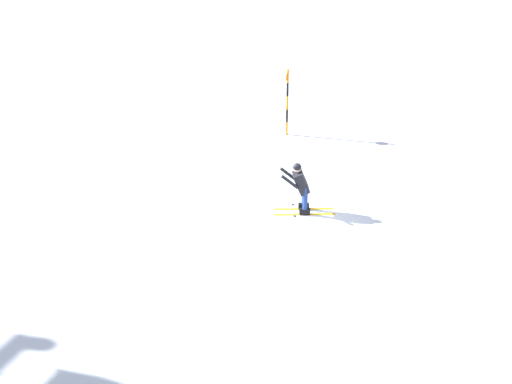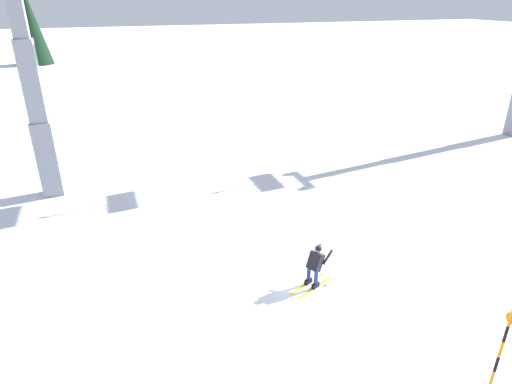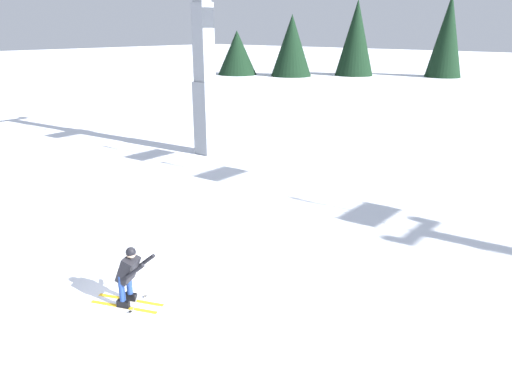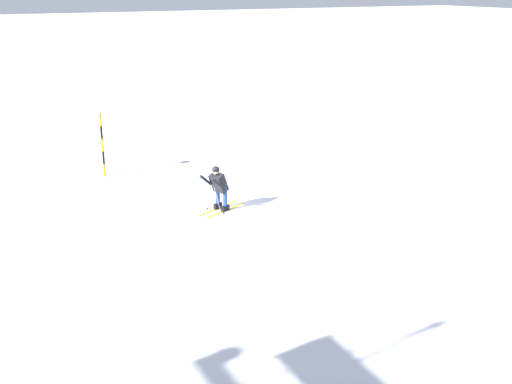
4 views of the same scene
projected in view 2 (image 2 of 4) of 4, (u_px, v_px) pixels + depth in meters
The scene contains 4 objects.
ground_plane at pixel (315, 275), 14.41m from camera, with size 260.00×260.00×0.00m, color white.
skier_carving_main at pixel (315, 263), 13.63m from camera, with size 1.64×1.09×1.52m.
lift_tower_near at pixel (35, 98), 18.48m from camera, with size 0.87×2.47×10.88m.
trail_marker_pole at pixel (502, 346), 9.84m from camera, with size 0.07×0.28×2.27m.
Camera 2 is at (-5.84, -10.62, 8.50)m, focal length 30.39 mm.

